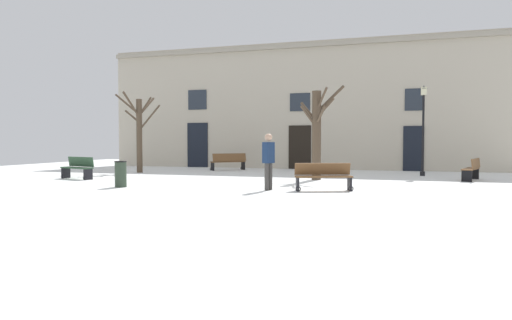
# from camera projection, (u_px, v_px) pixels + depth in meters

# --- Properties ---
(ground_plane) EXTENTS (37.00, 37.00, 0.00)m
(ground_plane) POSITION_uv_depth(u_px,v_px,m) (240.00, 185.00, 16.20)
(ground_plane) COLOR white
(building_facade) EXTENTS (23.12, 0.60, 7.15)m
(building_facade) POSITION_uv_depth(u_px,v_px,m) (297.00, 105.00, 25.67)
(building_facade) COLOR #BCB29E
(building_facade) RESTS_ON ground
(tree_left_of_center) EXTENTS (1.90, 1.52, 3.83)m
(tree_left_of_center) POSITION_uv_depth(u_px,v_px,m) (317.00, 132.00, 18.39)
(tree_left_of_center) COLOR #4C3D2D
(tree_left_of_center) RESTS_ON ground
(tree_near_facade) EXTENTS (2.28, 2.41, 3.99)m
(tree_near_facade) POSITION_uv_depth(u_px,v_px,m) (139.00, 129.00, 22.60)
(tree_near_facade) COLOR #4C3D2D
(tree_near_facade) RESTS_ON ground
(streetlamp) EXTENTS (0.30, 0.30, 4.07)m
(streetlamp) POSITION_uv_depth(u_px,v_px,m) (423.00, 121.00, 20.41)
(streetlamp) COLOR black
(streetlamp) RESTS_ON ground
(litter_bin) EXTENTS (0.42, 0.42, 0.90)m
(litter_bin) POSITION_uv_depth(u_px,v_px,m) (121.00, 174.00, 15.50)
(litter_bin) COLOR #2D3D2D
(litter_bin) RESTS_ON ground
(bench_back_to_back_right) EXTENTS (1.76, 1.64, 0.91)m
(bench_back_to_back_right) POSITION_uv_depth(u_px,v_px,m) (228.00, 161.00, 24.46)
(bench_back_to_back_right) COLOR brown
(bench_back_to_back_right) RESTS_ON ground
(bench_facing_shops) EXTENTS (1.70, 0.92, 0.92)m
(bench_facing_shops) POSITION_uv_depth(u_px,v_px,m) (78.00, 168.00, 18.87)
(bench_facing_shops) COLOR #2D4C33
(bench_facing_shops) RESTS_ON ground
(bench_far_corner) EXTENTS (0.94, 1.78, 0.89)m
(bench_far_corner) POSITION_uv_depth(u_px,v_px,m) (472.00, 169.00, 18.12)
(bench_far_corner) COLOR brown
(bench_far_corner) RESTS_ON ground
(bench_near_lamp) EXTENTS (1.85, 1.05, 0.88)m
(bench_near_lamp) POSITION_uv_depth(u_px,v_px,m) (323.00, 176.00, 14.39)
(bench_near_lamp) COLOR brown
(bench_near_lamp) RESTS_ON ground
(person_crossing_plaza) EXTENTS (0.36, 0.44, 1.82)m
(person_crossing_plaza) POSITION_uv_depth(u_px,v_px,m) (268.00, 158.00, 14.52)
(person_crossing_plaza) COLOR #403D3A
(person_crossing_plaza) RESTS_ON ground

